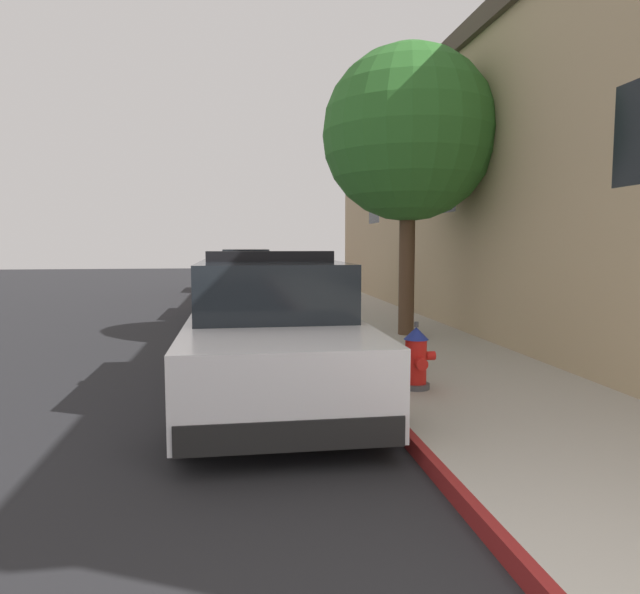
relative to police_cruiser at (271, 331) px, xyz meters
The scene contains 9 objects.
ground_plane 6.07m from the police_cruiser, 126.32° to the left, with size 29.88×60.00×0.20m, color #232326.
sidewalk_pavement 5.46m from the police_cruiser, 63.22° to the left, with size 2.66×60.00×0.14m, color #ADA89E.
curb_painted_edge 5.00m from the police_cruiser, 77.53° to the left, with size 0.08×60.00×0.14m, color maroon.
storefront_building 8.51m from the police_cruiser, 33.05° to the left, with size 6.52×21.14×5.69m.
police_cruiser is the anchor object (origin of this frame).
parked_car_silver_ahead 7.20m from the police_cruiser, 88.99° to the left, with size 1.94×4.84×1.56m.
parked_car_dark_far 14.68m from the police_cruiser, 90.17° to the left, with size 1.94×4.84×1.56m.
fire_hydrant 1.70m from the police_cruiser, 18.76° to the right, with size 0.44×0.40×0.76m.
street_tree 5.05m from the police_cruiser, 50.65° to the left, with size 3.03×3.03×5.05m.
Camera 1 is at (-1.51, -1.42, 1.77)m, focal length 31.79 mm.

